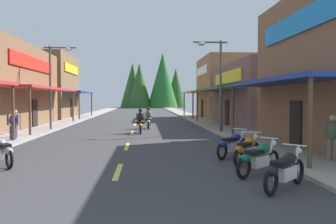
% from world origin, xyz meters
% --- Properties ---
extents(ground, '(10.28, 97.04, 0.10)m').
position_xyz_m(ground, '(0.00, 33.52, -0.05)').
color(ground, '#38383A').
extents(sidewalk_left, '(2.13, 97.04, 0.12)m').
position_xyz_m(sidewalk_left, '(-6.21, 33.52, 0.06)').
color(sidewalk_left, '#9E9991').
rests_on(sidewalk_left, ground).
extents(sidewalk_right, '(2.13, 97.04, 0.12)m').
position_xyz_m(sidewalk_right, '(6.21, 33.52, 0.06)').
color(sidewalk_right, gray).
rests_on(sidewalk_right, ground).
extents(centerline_dashes, '(0.16, 74.64, 0.01)m').
position_xyz_m(centerline_dashes, '(0.00, 38.25, 0.01)').
color(centerline_dashes, '#E0C64C').
rests_on(centerline_dashes, ground).
extents(storefront_left_far, '(9.84, 9.67, 6.96)m').
position_xyz_m(storefront_left_far, '(-11.26, 37.37, 3.48)').
color(storefront_left_far, brown).
rests_on(storefront_left_far, ground).
extents(storefront_right_middle, '(10.27, 11.80, 4.88)m').
position_xyz_m(storefront_right_middle, '(11.47, 24.78, 2.44)').
color(storefront_right_middle, brown).
rests_on(storefront_right_middle, ground).
extents(storefront_right_far, '(9.05, 9.06, 6.76)m').
position_xyz_m(storefront_right_far, '(10.87, 36.64, 3.38)').
color(storefront_right_far, olive).
rests_on(storefront_right_far, ground).
extents(streetlamp_left, '(2.13, 0.30, 5.71)m').
position_xyz_m(streetlamp_left, '(-5.20, 21.96, 3.77)').
color(streetlamp_left, '#474C51').
rests_on(streetlamp_left, ground).
extents(streetlamp_right, '(2.13, 0.30, 5.77)m').
position_xyz_m(streetlamp_right, '(5.20, 19.38, 3.80)').
color(streetlamp_right, '#474C51').
rests_on(streetlamp_right, ground).
extents(motorcycle_parked_right_0, '(1.61, 1.55, 1.04)m').
position_xyz_m(motorcycle_parked_right_0, '(4.13, 5.81, 0.49)').
color(motorcycle_parked_right_0, black).
rests_on(motorcycle_parked_right_0, ground).
extents(motorcycle_parked_right_1, '(1.72, 1.43, 1.04)m').
position_xyz_m(motorcycle_parked_right_1, '(4.02, 7.43, 0.49)').
color(motorcycle_parked_right_1, black).
rests_on(motorcycle_parked_right_1, ground).
extents(motorcycle_parked_right_2, '(1.41, 1.74, 1.04)m').
position_xyz_m(motorcycle_parked_right_2, '(4.21, 9.16, 0.49)').
color(motorcycle_parked_right_2, black).
rests_on(motorcycle_parked_right_2, ground).
extents(motorcycle_parked_right_3, '(1.58, 1.59, 1.04)m').
position_xyz_m(motorcycle_parked_right_3, '(4.05, 10.48, 0.49)').
color(motorcycle_parked_right_3, black).
rests_on(motorcycle_parked_right_3, ground).
extents(motorcycle_parked_left_3, '(1.34, 1.79, 1.04)m').
position_xyz_m(motorcycle_parked_left_3, '(-3.81, 9.39, 0.49)').
color(motorcycle_parked_left_3, black).
rests_on(motorcycle_parked_left_3, ground).
extents(rider_cruising_lead, '(0.60, 2.14, 1.57)m').
position_xyz_m(rider_cruising_lead, '(0.54, 19.76, 0.66)').
color(rider_cruising_lead, black).
rests_on(rider_cruising_lead, ground).
extents(rider_cruising_trailing, '(0.60, 2.14, 1.57)m').
position_xyz_m(rider_cruising_trailing, '(1.07, 23.05, 0.66)').
color(rider_cruising_trailing, black).
rests_on(rider_cruising_trailing, ground).
extents(pedestrian_by_shop, '(0.50, 0.41, 1.67)m').
position_xyz_m(pedestrian_by_shop, '(6.97, 8.82, 0.97)').
color(pedestrian_by_shop, '#726659').
rests_on(pedestrian_by_shop, ground).
extents(pedestrian_browsing, '(0.43, 0.45, 1.57)m').
position_xyz_m(pedestrian_browsing, '(-6.00, 16.74, 0.90)').
color(pedestrian_browsing, '#726659').
rests_on(pedestrian_browsing, ground).
extents(pedestrian_waiting, '(0.57, 0.28, 1.58)m').
position_xyz_m(pedestrian_waiting, '(-5.81, 15.82, 0.91)').
color(pedestrian_waiting, '#333F8C').
rests_on(pedestrian_waiting, ground).
extents(treeline_backdrop, '(16.17, 11.84, 12.95)m').
position_xyz_m(treeline_backdrop, '(2.15, 82.60, 5.57)').
color(treeline_backdrop, '#2A5123').
rests_on(treeline_backdrop, ground).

